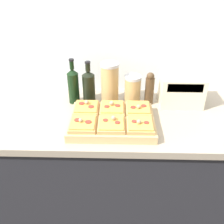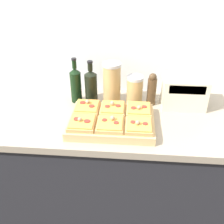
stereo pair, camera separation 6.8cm
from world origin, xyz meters
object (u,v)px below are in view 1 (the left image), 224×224
(olive_oil_bottle, at_px, (73,85))
(pepper_mill, at_px, (150,89))
(wine_bottle, at_px, (89,86))
(cutting_board, at_px, (112,122))
(toaster_oven, at_px, (181,90))
(grain_jar_tall, at_px, (110,83))
(grain_jar_short, at_px, (133,90))

(olive_oil_bottle, distance_m, pepper_mill, 0.46)
(wine_bottle, bearing_deg, cutting_board, -59.68)
(wine_bottle, height_order, pepper_mill, wine_bottle)
(cutting_board, height_order, toaster_oven, toaster_oven)
(cutting_board, xyz_separation_m, grain_jar_tall, (-0.02, 0.25, 0.11))
(wine_bottle, distance_m, pepper_mill, 0.37)
(cutting_board, distance_m, grain_jar_tall, 0.27)
(olive_oil_bottle, distance_m, grain_jar_tall, 0.22)
(wine_bottle, relative_size, grain_jar_short, 1.48)
(olive_oil_bottle, bearing_deg, grain_jar_short, 0.00)
(grain_jar_tall, xyz_separation_m, grain_jar_short, (0.14, 0.00, -0.04))
(cutting_board, bearing_deg, wine_bottle, 120.32)
(grain_jar_tall, distance_m, pepper_mill, 0.24)
(pepper_mill, bearing_deg, wine_bottle, 180.00)
(wine_bottle, distance_m, toaster_oven, 0.56)
(pepper_mill, bearing_deg, cutting_board, -131.38)
(cutting_board, distance_m, pepper_mill, 0.34)
(wine_bottle, xyz_separation_m, grain_jar_short, (0.27, 0.00, -0.02))
(olive_oil_bottle, bearing_deg, grain_jar_tall, 0.00)
(pepper_mill, height_order, toaster_oven, pepper_mill)
(grain_jar_tall, xyz_separation_m, pepper_mill, (0.24, 0.00, -0.03))
(grain_jar_short, bearing_deg, pepper_mill, -0.00)
(grain_jar_short, xyz_separation_m, pepper_mill, (0.10, -0.00, 0.01))
(olive_oil_bottle, xyz_separation_m, pepper_mill, (0.46, 0.00, -0.02))
(wine_bottle, relative_size, grain_jar_tall, 1.03)
(olive_oil_bottle, height_order, grain_jar_tall, olive_oil_bottle)
(toaster_oven, bearing_deg, wine_bottle, 179.91)
(cutting_board, bearing_deg, grain_jar_tall, 94.21)
(olive_oil_bottle, distance_m, toaster_oven, 0.66)
(grain_jar_tall, xyz_separation_m, toaster_oven, (0.43, -0.00, -0.04))
(cutting_board, height_order, grain_jar_tall, grain_jar_tall)
(olive_oil_bottle, xyz_separation_m, grain_jar_short, (0.36, 0.00, -0.02))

